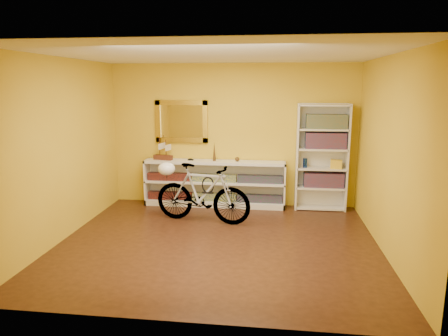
# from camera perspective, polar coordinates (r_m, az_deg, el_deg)

# --- Properties ---
(floor) EXTENTS (4.50, 4.00, 0.01)m
(floor) POSITION_cam_1_polar(r_m,az_deg,el_deg) (5.89, -0.85, -10.52)
(floor) COLOR black
(floor) RESTS_ON ground
(ceiling) EXTENTS (4.50, 4.00, 0.01)m
(ceiling) POSITION_cam_1_polar(r_m,az_deg,el_deg) (5.47, -0.94, 15.73)
(ceiling) COLOR silver
(ceiling) RESTS_ON ground
(back_wall) EXTENTS (4.50, 0.01, 2.60)m
(back_wall) POSITION_cam_1_polar(r_m,az_deg,el_deg) (7.50, 1.23, 4.60)
(back_wall) COLOR gold
(back_wall) RESTS_ON ground
(left_wall) EXTENTS (0.01, 4.00, 2.60)m
(left_wall) POSITION_cam_1_polar(r_m,az_deg,el_deg) (6.25, -21.85, 2.38)
(left_wall) COLOR gold
(left_wall) RESTS_ON ground
(right_wall) EXTENTS (0.01, 4.00, 2.60)m
(right_wall) POSITION_cam_1_polar(r_m,az_deg,el_deg) (5.68, 22.27, 1.50)
(right_wall) COLOR gold
(right_wall) RESTS_ON ground
(gilt_mirror) EXTENTS (0.98, 0.06, 0.78)m
(gilt_mirror) POSITION_cam_1_polar(r_m,az_deg,el_deg) (7.59, -5.99, 6.52)
(gilt_mirror) COLOR olive
(gilt_mirror) RESTS_ON back_wall
(wall_socket) EXTENTS (0.09, 0.02, 0.09)m
(wall_socket) POSITION_cam_1_polar(r_m,az_deg,el_deg) (7.64, 7.92, -3.40)
(wall_socket) COLOR silver
(wall_socket) RESTS_ON back_wall
(console_unit) EXTENTS (2.60, 0.35, 0.85)m
(console_unit) POSITION_cam_1_polar(r_m,az_deg,el_deg) (7.51, -1.35, -2.18)
(console_unit) COLOR silver
(console_unit) RESTS_ON floor
(cd_row_lower) EXTENTS (2.50, 0.13, 0.14)m
(cd_row_lower) POSITION_cam_1_polar(r_m,az_deg,el_deg) (7.56, -1.36, -4.09)
(cd_row_lower) COLOR black
(cd_row_lower) RESTS_ON console_unit
(cd_row_upper) EXTENTS (2.50, 0.13, 0.14)m
(cd_row_upper) POSITION_cam_1_polar(r_m,az_deg,el_deg) (7.47, -1.38, -1.40)
(cd_row_upper) COLOR navy
(cd_row_upper) RESTS_ON console_unit
(model_ship) EXTENTS (0.37, 0.21, 0.42)m
(model_ship) POSITION_cam_1_polar(r_m,az_deg,el_deg) (7.59, -8.60, 2.72)
(model_ship) COLOR #421E12
(model_ship) RESTS_ON console_unit
(toy_car) EXTENTS (0.00, 0.00, 0.00)m
(toy_car) POSITION_cam_1_polar(r_m,az_deg,el_deg) (7.50, -4.70, 1.09)
(toy_car) COLOR black
(toy_car) RESTS_ON console_unit
(bronze_ornament) EXTENTS (0.06, 0.06, 0.34)m
(bronze_ornament) POSITION_cam_1_polar(r_m,az_deg,el_deg) (7.39, -1.37, 2.32)
(bronze_ornament) COLOR #50371B
(bronze_ornament) RESTS_ON console_unit
(decorative_orb) EXTENTS (0.08, 0.08, 0.08)m
(decorative_orb) POSITION_cam_1_polar(r_m,az_deg,el_deg) (7.37, 1.88, 1.24)
(decorative_orb) COLOR #50371B
(decorative_orb) RESTS_ON console_unit
(bookcase) EXTENTS (0.90, 0.30, 1.90)m
(bookcase) POSITION_cam_1_polar(r_m,az_deg,el_deg) (7.40, 13.57, 1.44)
(bookcase) COLOR silver
(bookcase) RESTS_ON floor
(book_row_a) EXTENTS (0.70, 0.22, 0.26)m
(book_row_a) POSITION_cam_1_polar(r_m,az_deg,el_deg) (7.48, 13.81, -1.62)
(book_row_a) COLOR maroon
(book_row_a) RESTS_ON bookcase
(book_row_b) EXTENTS (0.70, 0.22, 0.28)m
(book_row_b) POSITION_cam_1_polar(r_m,az_deg,el_deg) (7.36, 14.07, 3.77)
(book_row_b) COLOR maroon
(book_row_b) RESTS_ON bookcase
(book_row_c) EXTENTS (0.70, 0.22, 0.25)m
(book_row_c) POSITION_cam_1_polar(r_m,az_deg,el_deg) (7.32, 14.20, 6.37)
(book_row_c) COLOR #1C5A63
(book_row_c) RESTS_ON bookcase
(travel_mug) EXTENTS (0.08, 0.08, 0.17)m
(travel_mug) POSITION_cam_1_polar(r_m,az_deg,el_deg) (7.37, 11.32, 0.71)
(travel_mug) COLOR navy
(travel_mug) RESTS_ON bookcase
(red_tin) EXTENTS (0.17, 0.17, 0.19)m
(red_tin) POSITION_cam_1_polar(r_m,az_deg,el_deg) (7.33, 12.21, 6.24)
(red_tin) COLOR maroon
(red_tin) RESTS_ON bookcase
(yellow_bag) EXTENTS (0.21, 0.16, 0.15)m
(yellow_bag) POSITION_cam_1_polar(r_m,az_deg,el_deg) (7.41, 15.49, 0.51)
(yellow_bag) COLOR yellow
(yellow_bag) RESTS_ON bookcase
(bicycle) EXTENTS (0.72, 1.70, 0.97)m
(bicycle) POSITION_cam_1_polar(r_m,az_deg,el_deg) (6.61, -3.05, -3.57)
(bicycle) COLOR silver
(bicycle) RESTS_ON floor
(helmet) EXTENTS (0.29, 0.27, 0.22)m
(helmet) POSITION_cam_1_polar(r_m,az_deg,el_deg) (6.77, -8.09, -0.10)
(helmet) COLOR white
(helmet) RESTS_ON bicycle
(u_lock) EXTENTS (0.20, 0.02, 0.20)m
(u_lock) POSITION_cam_1_polar(r_m,az_deg,el_deg) (6.54, -2.27, -2.41)
(u_lock) COLOR black
(u_lock) RESTS_ON bicycle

